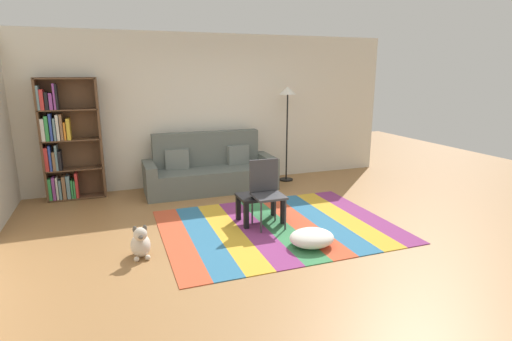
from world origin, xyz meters
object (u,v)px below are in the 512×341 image
coffee_table (260,201)px  tv_remote (260,193)px  couch (210,171)px  pouf (312,238)px  dog (141,243)px  bookshelf (65,143)px  standing_lamp (288,103)px  folding_chair (266,188)px

coffee_table → tv_remote: 0.12m
couch → pouf: bearing=-78.7°
couch → coffee_table: couch is taller
dog → bookshelf: bearing=109.3°
dog → standing_lamp: (2.90, 2.44, 1.32)m
coffee_table → folding_chair: folding_chair is taller
pouf → dog: dog is taller
couch → tv_remote: size_ratio=15.07×
bookshelf → tv_remote: bearing=-38.1°
bookshelf → dog: bearing=-70.7°
couch → folding_chair: bearing=-81.3°
couch → coffee_table: 1.82m
couch → tv_remote: bearing=-80.9°
bookshelf → folding_chair: bearing=-40.6°
couch → coffee_table: (0.26, -1.80, -0.03)m
bookshelf → standing_lamp: bookshelf is taller
coffee_table → standing_lamp: (1.26, 1.91, 1.17)m
pouf → tv_remote: size_ratio=3.63×
bookshelf → tv_remote: 3.31m
tv_remote → coffee_table: bearing=-72.1°
bookshelf → pouf: bearing=-46.9°
couch → standing_lamp: standing_lamp is taller
tv_remote → pouf: bearing=-45.8°
folding_chair → pouf: bearing=-53.6°
coffee_table → folding_chair: 0.26m
coffee_table → tv_remote: bearing=78.8°
tv_remote → folding_chair: 0.24m
bookshelf → pouf: 4.25m
coffee_table → couch: bearing=98.3°
standing_lamp → tv_remote: size_ratio=11.82×
bookshelf → dog: (0.92, -2.62, -0.76)m
standing_lamp → coffee_table: bearing=-123.4°
standing_lamp → dog: bearing=-139.9°
bookshelf → folding_chair: size_ratio=2.17×
pouf → folding_chair: size_ratio=0.60×
bookshelf → dog: bookshelf is taller
couch → pouf: size_ratio=4.15×
pouf → folding_chair: 0.97m
bookshelf → standing_lamp: 3.86m
coffee_table → tv_remote: (0.01, 0.06, 0.10)m
pouf → dog: (-1.94, 0.43, 0.05)m
pouf → folding_chair: (-0.26, 0.83, 0.42)m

